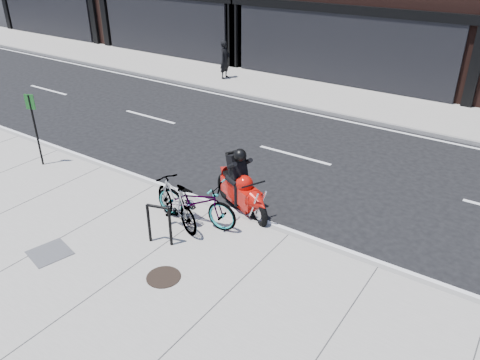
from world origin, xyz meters
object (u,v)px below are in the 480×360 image
Objects in this scene: bike_rack at (159,221)px; motorcycle at (243,189)px; manhole_cover at (164,277)px; sign_post at (34,124)px; bicycle_front at (196,201)px; pedestrian at (225,60)px; utility_grate at (50,253)px; bicycle_rear at (176,202)px.

bike_rack is 0.45× the size of motorcycle.
sign_post reaches higher than manhole_cover.
bicycle_front is 1.00× the size of motorcycle.
manhole_cover is (0.16, -2.96, -0.52)m from motorcycle.
pedestrian is at bearing 121.06° from manhole_cover.
manhole_cover is 6.59m from sign_post.
manhole_cover is 0.88× the size of utility_grate.
bike_rack is at bearing 43.60° from utility_grate.
sign_post is at bearing -70.84° from bicycle_rear.
bicycle_front is at bearing 56.42° from utility_grate.
motorcycle is at bearing -33.61° from bicycle_front.
bike_rack is 0.45× the size of bicycle_front.
pedestrian is (-7.11, 9.12, 0.30)m from motorcycle.
pedestrian is 14.12m from manhole_cover.
sign_post is at bearing -144.19° from motorcycle.
manhole_cover is 0.32× the size of sign_post.
pedestrian is 10.36m from sign_post.
utility_grate is at bearing -163.24° from manhole_cover.
bike_rack is 1.27m from manhole_cover.
utility_grate is at bearing -165.07° from pedestrian.
sign_post reaches higher than utility_grate.
pedestrian is 2.53× the size of manhole_cover.
bicycle_rear is 0.87× the size of sign_post.
utility_grate is at bearing -55.68° from sign_post.
bicycle_front is at bearing 152.09° from bicycle_rear.
bicycle_front is 1.23× the size of pedestrian.
bicycle_rear reaches higher than manhole_cover.
pedestrian is at bearing -128.17° from bicycle_rear.
motorcycle is 3.01m from manhole_cover.
bike_rack reaches higher than utility_grate.
bicycle_front reaches higher than manhole_cover.
pedestrian is 2.23× the size of utility_grate.
manhole_cover is (0.71, -1.89, -0.53)m from bicycle_front.
bicycle_rear reaches higher than bike_rack.
pedestrian is (-6.56, 10.18, 0.30)m from bicycle_front.
bike_rack is at bearing -32.03° from sign_post.
bicycle_rear is at bearing 124.60° from bicycle_front.
sign_post is (1.04, -10.30, 0.39)m from pedestrian.
utility_grate is at bearing 140.03° from bicycle_front.
motorcycle is 3.10× the size of manhole_cover.
bicycle_rear is (-0.23, 0.78, 0.00)m from bike_rack.
bike_rack is 2.24m from motorcycle.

